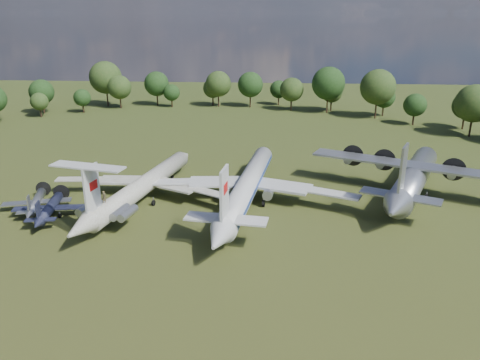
# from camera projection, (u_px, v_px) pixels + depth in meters

# --- Properties ---
(ground) EXTENTS (300.00, 300.00, 0.00)m
(ground) POSITION_uv_depth(u_px,v_px,m) (166.00, 203.00, 80.71)
(ground) COLOR #204015
(ground) RESTS_ON ground
(il62_airliner) EXTENTS (42.93, 50.79, 4.37)m
(il62_airliner) POSITION_uv_depth(u_px,v_px,m) (144.00, 189.00, 81.32)
(il62_airliner) COLOR silver
(il62_airliner) RESTS_ON ground
(tu104_jet) EXTENTS (43.78, 54.73, 5.04)m
(tu104_jet) POSITION_uv_depth(u_px,v_px,m) (247.00, 189.00, 80.14)
(tu104_jet) COLOR silver
(tu104_jet) RESTS_ON ground
(an12_transport) EXTENTS (51.34, 53.54, 5.50)m
(an12_transport) POSITION_uv_depth(u_px,v_px,m) (413.00, 181.00, 83.41)
(an12_transport) COLOR #95989C
(an12_transport) RESTS_ON ground
(small_prop_west) EXTENTS (14.30, 17.81, 2.36)m
(small_prop_west) POSITION_uv_depth(u_px,v_px,m) (50.00, 210.00, 74.88)
(small_prop_west) COLOR black
(small_prop_west) RESTS_ON ground
(small_prop_northwest) EXTENTS (14.62, 17.33, 2.18)m
(small_prop_northwest) POSITION_uv_depth(u_px,v_px,m) (37.00, 204.00, 77.58)
(small_prop_northwest) COLOR #9C9FA4
(small_prop_northwest) RESTS_ON ground
(person_on_il62) EXTENTS (0.73, 0.52, 1.88)m
(person_on_il62) POSITION_uv_depth(u_px,v_px,m) (104.00, 197.00, 69.22)
(person_on_il62) COLOR #967D4C
(person_on_il62) RESTS_ON il62_airliner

